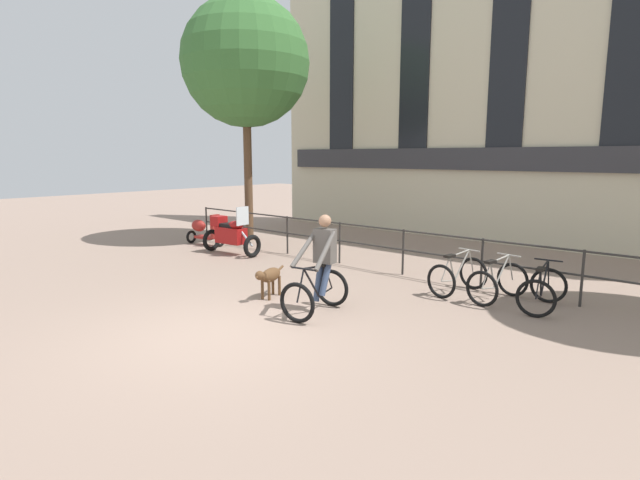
{
  "coord_description": "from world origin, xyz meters",
  "views": [
    {
      "loc": [
        5.99,
        -4.44,
        2.7
      ],
      "look_at": [
        -0.47,
        2.86,
        1.05
      ],
      "focal_mm": 28.0,
      "sensor_mm": 36.0,
      "label": 1
    }
  ],
  "objects_px": {
    "dog": "(269,276)",
    "parked_bicycle_mid_right": "(542,290)",
    "parked_motorcycle": "(231,234)",
    "parked_bicycle_near_lamp": "(458,276)",
    "cyclist_with_bike": "(320,269)",
    "parked_bicycle_mid_left": "(498,283)",
    "parked_scooter": "(204,230)"
  },
  "relations": [
    {
      "from": "cyclist_with_bike",
      "to": "dog",
      "type": "bearing_deg",
      "value": 170.05
    },
    {
      "from": "dog",
      "to": "parked_motorcycle",
      "type": "relative_size",
      "value": 0.54
    },
    {
      "from": "parked_bicycle_near_lamp",
      "to": "parked_bicycle_mid_left",
      "type": "distance_m",
      "value": 0.8
    },
    {
      "from": "parked_bicycle_mid_left",
      "to": "parked_scooter",
      "type": "bearing_deg",
      "value": 9.06
    },
    {
      "from": "cyclist_with_bike",
      "to": "parked_scooter",
      "type": "relative_size",
      "value": 1.28
    },
    {
      "from": "parked_motorcycle",
      "to": "parked_bicycle_near_lamp",
      "type": "xyz_separation_m",
      "value": [
        6.57,
        0.42,
        -0.2
      ]
    },
    {
      "from": "parked_bicycle_near_lamp",
      "to": "parked_bicycle_mid_left",
      "type": "bearing_deg",
      "value": -170.69
    },
    {
      "from": "parked_bicycle_mid_right",
      "to": "dog",
      "type": "bearing_deg",
      "value": 26.31
    },
    {
      "from": "dog",
      "to": "parked_bicycle_near_lamp",
      "type": "bearing_deg",
      "value": 30.75
    },
    {
      "from": "parked_motorcycle",
      "to": "parked_bicycle_near_lamp",
      "type": "distance_m",
      "value": 6.59
    },
    {
      "from": "parked_scooter",
      "to": "cyclist_with_bike",
      "type": "bearing_deg",
      "value": -120.38
    },
    {
      "from": "dog",
      "to": "parked_bicycle_mid_right",
      "type": "xyz_separation_m",
      "value": [
        4.17,
        2.68,
        -0.07
      ]
    },
    {
      "from": "parked_scooter",
      "to": "dog",
      "type": "bearing_deg",
      "value": -124.35
    },
    {
      "from": "parked_bicycle_near_lamp",
      "to": "parked_scooter",
      "type": "height_order",
      "value": "parked_scooter"
    },
    {
      "from": "cyclist_with_bike",
      "to": "parked_bicycle_near_lamp",
      "type": "relative_size",
      "value": 1.41
    },
    {
      "from": "cyclist_with_bike",
      "to": "parked_bicycle_near_lamp",
      "type": "xyz_separation_m",
      "value": [
        1.26,
        2.69,
        -0.41
      ]
    },
    {
      "from": "dog",
      "to": "parked_bicycle_mid_right",
      "type": "bearing_deg",
      "value": 17.15
    },
    {
      "from": "dog",
      "to": "parked_bicycle_near_lamp",
      "type": "distance_m",
      "value": 3.7
    },
    {
      "from": "dog",
      "to": "parked_scooter",
      "type": "height_order",
      "value": "parked_scooter"
    },
    {
      "from": "parked_bicycle_near_lamp",
      "to": "dog",
      "type": "bearing_deg",
      "value": 55.64
    },
    {
      "from": "cyclist_with_bike",
      "to": "parked_motorcycle",
      "type": "height_order",
      "value": "cyclist_with_bike"
    },
    {
      "from": "parked_bicycle_mid_left",
      "to": "parked_motorcycle",
      "type": "bearing_deg",
      "value": 12.06
    },
    {
      "from": "cyclist_with_bike",
      "to": "parked_bicycle_near_lamp",
      "type": "distance_m",
      "value": 3.0
    },
    {
      "from": "dog",
      "to": "parked_bicycle_mid_right",
      "type": "distance_m",
      "value": 4.95
    },
    {
      "from": "cyclist_with_bike",
      "to": "parked_bicycle_mid_left",
      "type": "height_order",
      "value": "cyclist_with_bike"
    },
    {
      "from": "dog",
      "to": "parked_bicycle_mid_left",
      "type": "distance_m",
      "value": 4.3
    },
    {
      "from": "cyclist_with_bike",
      "to": "parked_motorcycle",
      "type": "relative_size",
      "value": 0.95
    },
    {
      "from": "cyclist_with_bike",
      "to": "dog",
      "type": "xyz_separation_m",
      "value": [
        -1.3,
        0.02,
        -0.34
      ]
    },
    {
      "from": "cyclist_with_bike",
      "to": "parked_scooter",
      "type": "height_order",
      "value": "cyclist_with_bike"
    },
    {
      "from": "parked_bicycle_mid_left",
      "to": "dog",
      "type": "bearing_deg",
      "value": 47.35
    },
    {
      "from": "parked_bicycle_mid_left",
      "to": "parked_bicycle_mid_right",
      "type": "relative_size",
      "value": 1.02
    },
    {
      "from": "parked_bicycle_mid_right",
      "to": "parked_scooter",
      "type": "distance_m",
      "value": 9.95
    }
  ]
}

